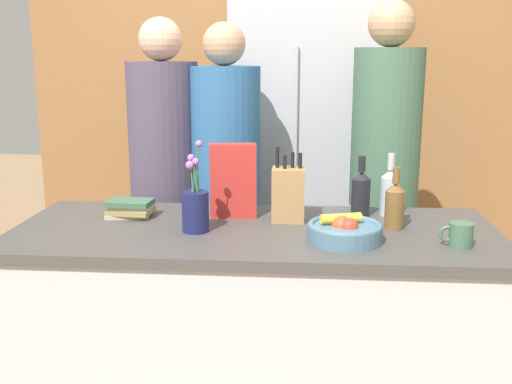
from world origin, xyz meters
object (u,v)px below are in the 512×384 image
object	(u,v)px
flower_vase	(195,208)
bottle_vinegar	(361,193)
knife_block	(288,194)
person_in_red_tee	(384,171)
fruit_bowl	(345,230)
bottle_wine	(390,191)
cereal_box	(233,181)
refrigerator	(307,160)
person_in_blue	(226,182)
bottle_oil	(395,205)
book_stack	(130,208)
person_at_sink	(165,178)
coffee_mug	(460,235)

from	to	relation	value
flower_vase	bottle_vinegar	distance (m)	0.68
knife_block	person_in_red_tee	world-z (taller)	person_in_red_tee
fruit_bowl	bottle_wine	bearing A→B (deg)	61.10
cereal_box	person_in_red_tee	size ratio (longest dim) A/B	0.17
refrigerator	cereal_box	xyz separation A→B (m)	(-0.30, -1.08, 0.10)
fruit_bowl	person_in_blue	world-z (taller)	person_in_blue
bottle_oil	cereal_box	bearing A→B (deg)	169.43
bottle_oil	bottle_vinegar	xyz separation A→B (m)	(-0.11, 0.17, 0.01)
refrigerator	bottle_oil	bearing A→B (deg)	-74.74
book_stack	person_at_sink	bearing A→B (deg)	86.68
cereal_box	bottle_oil	bearing A→B (deg)	-10.57
book_stack	person_at_sink	size ratio (longest dim) A/B	0.11
book_stack	bottle_vinegar	bearing A→B (deg)	5.12
refrigerator	flower_vase	world-z (taller)	refrigerator
knife_block	refrigerator	bearing A→B (deg)	86.10
fruit_bowl	person_in_blue	distance (m)	0.92
flower_vase	refrigerator	bearing A→B (deg)	72.19
cereal_box	coffee_mug	world-z (taller)	cereal_box
coffee_mug	bottle_wine	distance (m)	0.44
cereal_box	book_stack	world-z (taller)	cereal_box
knife_block	person_in_blue	world-z (taller)	person_in_blue
cereal_box	flower_vase	bearing A→B (deg)	-118.57
flower_vase	book_stack	distance (m)	0.36
book_stack	cereal_box	bearing A→B (deg)	3.97
fruit_bowl	flower_vase	bearing A→B (deg)	172.00
cereal_box	coffee_mug	distance (m)	0.88
person_at_sink	bottle_wine	bearing A→B (deg)	5.21
flower_vase	person_in_blue	bearing A→B (deg)	88.13
fruit_bowl	bottle_wine	world-z (taller)	bottle_wine
cereal_box	bottle_wine	xyz separation A→B (m)	(0.63, 0.08, -0.05)
bottle_wine	knife_block	bearing A→B (deg)	-164.01
coffee_mug	person_in_blue	size ratio (longest dim) A/B	0.07
fruit_bowl	person_in_red_tee	xyz separation A→B (m)	(0.23, 0.76, 0.07)
knife_block	book_stack	size ratio (longest dim) A/B	1.51
bottle_oil	person_at_sink	world-z (taller)	person_at_sink
bottle_wine	fruit_bowl	bearing A→B (deg)	-118.90
person_at_sink	book_stack	bearing A→B (deg)	-67.02
knife_block	bottle_wine	size ratio (longest dim) A/B	1.15
bottle_oil	fruit_bowl	bearing A→B (deg)	-138.32
bottle_wine	flower_vase	bearing A→B (deg)	-158.70
coffee_mug	bottle_oil	bearing A→B (deg)	133.50
bottle_oil	person_in_blue	size ratio (longest dim) A/B	0.14
person_in_red_tee	flower_vase	bearing A→B (deg)	-139.49
book_stack	person_in_blue	size ratio (longest dim) A/B	0.11
fruit_bowl	bottle_wine	size ratio (longest dim) A/B	1.03
coffee_mug	person_at_sink	size ratio (longest dim) A/B	0.07
refrigerator	person_in_blue	xyz separation A→B (m)	(-0.39, -0.60, -0.01)
bottle_wine	cereal_box	bearing A→B (deg)	-173.00
fruit_bowl	bottle_oil	distance (m)	0.27
bottle_oil	person_in_red_tee	size ratio (longest dim) A/B	0.13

